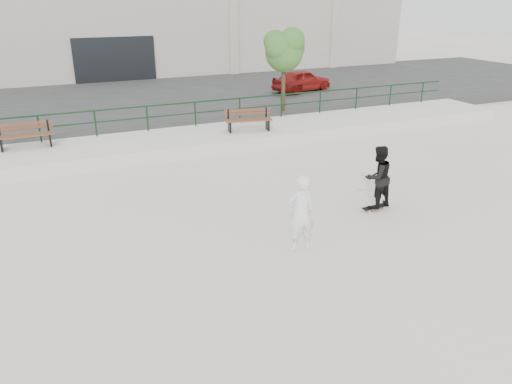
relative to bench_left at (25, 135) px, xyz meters
name	(u,v)px	position (x,y,z in m)	size (l,w,h in m)	color
ground	(299,256)	(5.50, -10.27, -0.94)	(120.00, 120.00, 0.00)	beige
ledge	(182,142)	(5.50, -0.77, -0.69)	(30.00, 3.00, 0.50)	silver
parking_strip	(137,102)	(5.50, 7.73, -0.69)	(60.00, 14.00, 0.50)	#303030
railing	(171,110)	(5.50, 0.53, 0.30)	(28.00, 0.06, 1.03)	#13361B
commercial_building	(93,10)	(5.50, 21.72, 3.64)	(44.20, 16.33, 8.00)	beige
bench_left	(25,135)	(0.00, 0.00, 0.00)	(1.93, 0.58, 0.89)	brown
bench_right	(248,120)	(8.21, -1.06, -0.01)	(1.94, 0.92, 0.86)	brown
tree	(285,49)	(11.19, 1.66, 2.40)	(2.13, 1.90, 3.79)	#4E3627
red_car	(302,80)	(14.46, 5.79, 0.17)	(1.45, 3.60, 1.23)	maroon
skateboard	(375,207)	(8.73, -8.80, -0.87)	(0.79, 0.25, 0.09)	black
standing_skater	(378,177)	(8.73, -8.80, 0.03)	(0.85, 0.67, 1.76)	black
seated_skater	(301,213)	(5.67, -9.99, -0.01)	(0.68, 0.45, 1.86)	white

